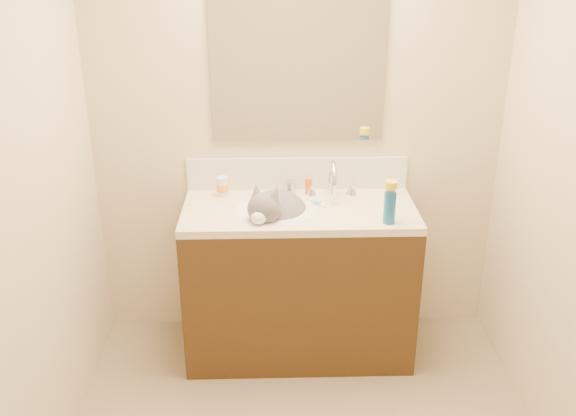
{
  "coord_description": "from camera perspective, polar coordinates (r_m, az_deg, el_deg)",
  "views": [
    {
      "loc": [
        -0.15,
        -2.05,
        2.16
      ],
      "look_at": [
        -0.06,
        0.92,
        0.88
      ],
      "focal_mm": 40.0,
      "sensor_mm": 36.0,
      "label": 1
    }
  ],
  "objects": [
    {
      "name": "toothbrush_head",
      "position": [
        3.33,
        2.65,
        0.47
      ],
      "size": [
        0.03,
        0.04,
        0.02
      ],
      "primitive_type": "cube",
      "rotation": [
        0.0,
        0.0,
        0.62
      ],
      "color": "#6DA6E8",
      "rests_on": "counter_slab"
    },
    {
      "name": "cat",
      "position": [
        3.28,
        -1.16,
        -0.47
      ],
      "size": [
        0.43,
        0.48,
        0.34
      ],
      "rotation": [
        0.0,
        0.0,
        -0.41
      ],
      "color": "#565356",
      "rests_on": "basin"
    },
    {
      "name": "counter_slab",
      "position": [
        3.3,
        1.02,
        -0.28
      ],
      "size": [
        1.2,
        0.55,
        0.04
      ],
      "primitive_type": "cube",
      "color": "beige",
      "rests_on": "vanity_cabinet"
    },
    {
      "name": "silver_jar",
      "position": [
        3.47,
        0.22,
        1.87
      ],
      "size": [
        0.07,
        0.07,
        0.07
      ],
      "primitive_type": "cylinder",
      "rotation": [
        0.0,
        0.0,
        0.16
      ],
      "color": "#B7B7BC",
      "rests_on": "counter_slab"
    },
    {
      "name": "faucet",
      "position": [
        3.4,
        3.96,
        2.31
      ],
      "size": [
        0.28,
        0.2,
        0.21
      ],
      "color": "silver",
      "rests_on": "counter_slab"
    },
    {
      "name": "pill_label",
      "position": [
        3.44,
        -5.83,
        1.81
      ],
      "size": [
        0.07,
        0.07,
        0.04
      ],
      "primitive_type": "cylinder",
      "rotation": [
        0.0,
        0.0,
        -0.19
      ],
      "color": "orange",
      "rests_on": "pill_bottle"
    },
    {
      "name": "room_shell",
      "position": [
        2.16,
        2.32,
        5.13
      ],
      "size": [
        2.24,
        2.54,
        2.52
      ],
      "color": "beige",
      "rests_on": "ground"
    },
    {
      "name": "pill_bottle",
      "position": [
        3.44,
        -5.84,
        1.92
      ],
      "size": [
        0.07,
        0.07,
        0.11
      ],
      "primitive_type": "cylinder",
      "rotation": [
        0.0,
        0.0,
        -0.19
      ],
      "color": "white",
      "rests_on": "counter_slab"
    },
    {
      "name": "toothbrush",
      "position": [
        3.33,
        2.65,
        0.41
      ],
      "size": [
        0.09,
        0.11,
        0.01
      ],
      "primitive_type": "cube",
      "rotation": [
        0.0,
        0.0,
        0.62
      ],
      "color": "white",
      "rests_on": "counter_slab"
    },
    {
      "name": "basin",
      "position": [
        3.29,
        -1.05,
        -1.31
      ],
      "size": [
        0.45,
        0.36,
        0.14
      ],
      "primitive_type": "ellipsoid",
      "color": "white",
      "rests_on": "vanity_cabinet"
    },
    {
      "name": "vanity_cabinet",
      "position": [
        3.49,
        0.97,
        -6.76
      ],
      "size": [
        1.2,
        0.55,
        0.82
      ],
      "primitive_type": "cube",
      "color": "#3B2510",
      "rests_on": "ground"
    },
    {
      "name": "mirror",
      "position": [
        3.35,
        0.89,
        12.61
      ],
      "size": [
        0.9,
        0.02,
        0.8
      ],
      "primitive_type": "cube",
      "color": "white",
      "rests_on": "room_shell"
    },
    {
      "name": "spray_cap",
      "position": [
        3.08,
        9.15,
        2.05
      ],
      "size": [
        0.07,
        0.07,
        0.04
      ],
      "primitive_type": "cylinder",
      "rotation": [
        0.0,
        0.0,
        0.13
      ],
      "color": "yellow",
      "rests_on": "spray_can"
    },
    {
      "name": "backsplash",
      "position": [
        3.5,
        0.83,
        3.09
      ],
      "size": [
        1.2,
        0.02,
        0.18
      ],
      "primitive_type": "cube",
      "color": "silver",
      "rests_on": "counter_slab"
    },
    {
      "name": "spray_can",
      "position": [
        3.13,
        9.02,
        0.03
      ],
      "size": [
        0.07,
        0.07,
        0.16
      ],
      "primitive_type": "cylinder",
      "rotation": [
        0.0,
        0.0,
        0.13
      ],
      "color": "#16589E",
      "rests_on": "counter_slab"
    },
    {
      "name": "amber_bottle",
      "position": [
        3.45,
        1.83,
        1.96
      ],
      "size": [
        0.04,
        0.04,
        0.09
      ],
      "primitive_type": "cylinder",
      "rotation": [
        0.0,
        0.0,
        -0.04
      ],
      "color": "#E6581B",
      "rests_on": "counter_slab"
    }
  ]
}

